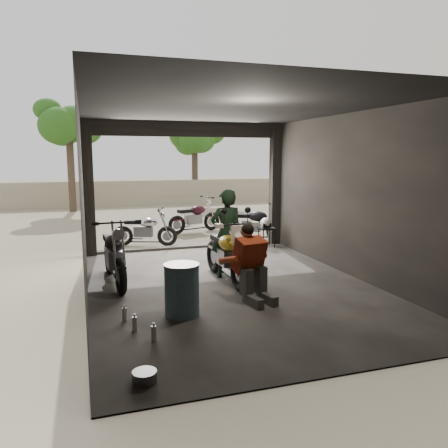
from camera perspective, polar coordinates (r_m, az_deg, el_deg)
ground at (r=8.08m, az=0.82°, el=-8.17°), size 80.00×80.00×0.00m
garage at (r=8.32m, az=-0.35°, el=1.33°), size 7.00×7.13×3.20m
boundary_wall at (r=21.54m, az=-11.07°, el=4.01°), size 18.00×0.30×1.20m
tree_left at (r=19.90m, az=-19.68°, el=13.03°), size 2.20×2.20×5.60m
tree_right at (r=22.00m, az=-3.88°, el=11.96°), size 2.20×2.20×5.00m
main_bike at (r=8.26m, az=0.25°, el=-3.42°), size 0.83×1.87×1.22m
left_bike at (r=8.37m, az=-14.18°, el=-3.39°), size 0.91×1.92×1.26m
outside_bike_a at (r=11.73m, az=-10.30°, el=-0.42°), size 1.61×1.09×1.01m
outside_bike_b at (r=13.62m, az=-3.85°, el=1.20°), size 1.77×1.18×1.11m
outside_bike_c at (r=12.23m, az=3.84°, el=0.36°), size 1.79×1.36×1.12m
rider at (r=8.47m, az=0.32°, el=-1.31°), size 0.65×0.43×1.75m
mechanic at (r=7.11m, az=3.89°, el=-5.41°), size 0.79×0.97×1.24m
stool at (r=11.41m, az=5.60°, el=-0.84°), size 0.38×0.38×0.53m
helmet at (r=11.38m, az=5.45°, el=0.18°), size 0.37×0.37×0.26m
oil_drum at (r=6.56m, az=-5.53°, el=-8.68°), size 0.60×0.60×0.79m
sign_post at (r=11.92m, az=11.66°, el=4.14°), size 0.71×0.08×2.14m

